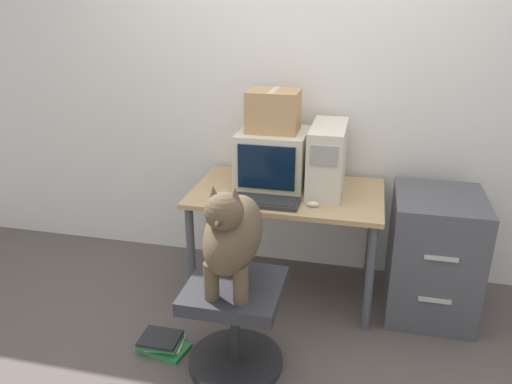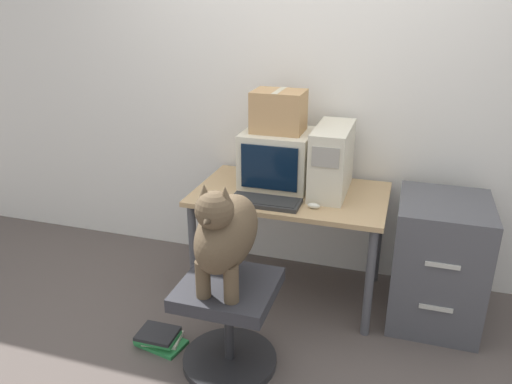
{
  "view_description": "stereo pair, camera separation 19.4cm",
  "coord_description": "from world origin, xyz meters",
  "px_view_note": "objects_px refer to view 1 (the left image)",
  "views": [
    {
      "loc": [
        0.46,
        -2.47,
        1.85
      ],
      "look_at": [
        -0.12,
        0.03,
        0.82
      ],
      "focal_mm": 35.0,
      "sensor_mm": 36.0,
      "label": 1
    },
    {
      "loc": [
        0.65,
        -2.42,
        1.85
      ],
      "look_at": [
        -0.12,
        0.03,
        0.82
      ],
      "focal_mm": 35.0,
      "sensor_mm": 36.0,
      "label": 2
    }
  ],
  "objects_px": {
    "crt_monitor": "(273,158)",
    "filing_cabinet": "(433,255)",
    "office_chair": "(235,319)",
    "book_stack_floor": "(162,343)",
    "keyboard": "(264,201)",
    "dog": "(232,233)",
    "pc_tower": "(327,158)",
    "cardboard_box": "(273,111)"
  },
  "relations": [
    {
      "from": "dog",
      "to": "book_stack_floor",
      "type": "relative_size",
      "value": 1.98
    },
    {
      "from": "pc_tower",
      "to": "keyboard",
      "type": "xyz_separation_m",
      "value": [
        -0.33,
        -0.31,
        -0.19
      ]
    },
    {
      "from": "keyboard",
      "to": "office_chair",
      "type": "height_order",
      "value": "keyboard"
    },
    {
      "from": "pc_tower",
      "to": "book_stack_floor",
      "type": "xyz_separation_m",
      "value": [
        -0.79,
        -0.83,
        -0.87
      ]
    },
    {
      "from": "keyboard",
      "to": "dog",
      "type": "bearing_deg",
      "value": -92.98
    },
    {
      "from": "cardboard_box",
      "to": "book_stack_floor",
      "type": "bearing_deg",
      "value": -117.27
    },
    {
      "from": "pc_tower",
      "to": "dog",
      "type": "height_order",
      "value": "pc_tower"
    },
    {
      "from": "office_chair",
      "to": "crt_monitor",
      "type": "bearing_deg",
      "value": 89.16
    },
    {
      "from": "pc_tower",
      "to": "filing_cabinet",
      "type": "distance_m",
      "value": 0.86
    },
    {
      "from": "keyboard",
      "to": "pc_tower",
      "type": "bearing_deg",
      "value": 43.03
    },
    {
      "from": "office_chair",
      "to": "book_stack_floor",
      "type": "relative_size",
      "value": 1.73
    },
    {
      "from": "pc_tower",
      "to": "keyboard",
      "type": "bearing_deg",
      "value": -136.97
    },
    {
      "from": "cardboard_box",
      "to": "book_stack_floor",
      "type": "height_order",
      "value": "cardboard_box"
    },
    {
      "from": "pc_tower",
      "to": "filing_cabinet",
      "type": "bearing_deg",
      "value": -8.21
    },
    {
      "from": "office_chair",
      "to": "cardboard_box",
      "type": "xyz_separation_m",
      "value": [
        0.01,
        0.89,
        0.89
      ]
    },
    {
      "from": "dog",
      "to": "filing_cabinet",
      "type": "bearing_deg",
      "value": 37.04
    },
    {
      "from": "pc_tower",
      "to": "office_chair",
      "type": "height_order",
      "value": "pc_tower"
    },
    {
      "from": "keyboard",
      "to": "filing_cabinet",
      "type": "relative_size",
      "value": 0.54
    },
    {
      "from": "keyboard",
      "to": "filing_cabinet",
      "type": "distance_m",
      "value": 1.07
    },
    {
      "from": "crt_monitor",
      "to": "dog",
      "type": "xyz_separation_m",
      "value": [
        -0.01,
        -0.9,
        -0.09
      ]
    },
    {
      "from": "keyboard",
      "to": "filing_cabinet",
      "type": "height_order",
      "value": "filing_cabinet"
    },
    {
      "from": "book_stack_floor",
      "to": "keyboard",
      "type": "bearing_deg",
      "value": 48.64
    },
    {
      "from": "keyboard",
      "to": "cardboard_box",
      "type": "xyz_separation_m",
      "value": [
        -0.02,
        0.34,
        0.46
      ]
    },
    {
      "from": "filing_cabinet",
      "to": "keyboard",
      "type": "bearing_deg",
      "value": -168.18
    },
    {
      "from": "keyboard",
      "to": "book_stack_floor",
      "type": "bearing_deg",
      "value": -131.36
    },
    {
      "from": "office_chair",
      "to": "dog",
      "type": "bearing_deg",
      "value": -90.0
    },
    {
      "from": "crt_monitor",
      "to": "filing_cabinet",
      "type": "relative_size",
      "value": 0.55
    },
    {
      "from": "crt_monitor",
      "to": "dog",
      "type": "distance_m",
      "value": 0.9
    },
    {
      "from": "cardboard_box",
      "to": "pc_tower",
      "type": "bearing_deg",
      "value": -5.3
    },
    {
      "from": "crt_monitor",
      "to": "pc_tower",
      "type": "xyz_separation_m",
      "value": [
        0.34,
        -0.03,
        0.03
      ]
    },
    {
      "from": "crt_monitor",
      "to": "office_chair",
      "type": "distance_m",
      "value": 1.06
    },
    {
      "from": "keyboard",
      "to": "crt_monitor",
      "type": "bearing_deg",
      "value": 92.85
    },
    {
      "from": "filing_cabinet",
      "to": "cardboard_box",
      "type": "relative_size",
      "value": 2.46
    },
    {
      "from": "pc_tower",
      "to": "cardboard_box",
      "type": "bearing_deg",
      "value": 174.7
    },
    {
      "from": "pc_tower",
      "to": "office_chair",
      "type": "relative_size",
      "value": 0.99
    },
    {
      "from": "office_chair",
      "to": "filing_cabinet",
      "type": "bearing_deg",
      "value": 36.44
    },
    {
      "from": "keyboard",
      "to": "dog",
      "type": "relative_size",
      "value": 0.72
    },
    {
      "from": "keyboard",
      "to": "cardboard_box",
      "type": "height_order",
      "value": "cardboard_box"
    },
    {
      "from": "crt_monitor",
      "to": "office_chair",
      "type": "bearing_deg",
      "value": -90.84
    },
    {
      "from": "pc_tower",
      "to": "cardboard_box",
      "type": "height_order",
      "value": "cardboard_box"
    },
    {
      "from": "office_chair",
      "to": "book_stack_floor",
      "type": "distance_m",
      "value": 0.5
    },
    {
      "from": "keyboard",
      "to": "dog",
      "type": "distance_m",
      "value": 0.57
    }
  ]
}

